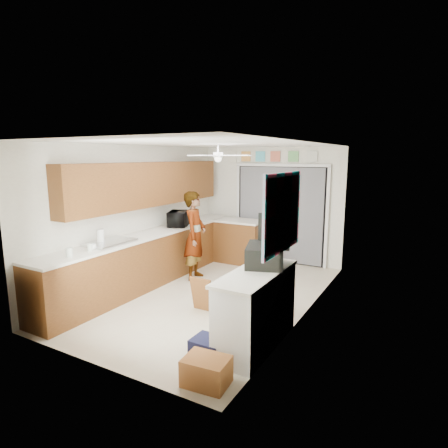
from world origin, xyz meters
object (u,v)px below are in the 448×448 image
at_px(paper_towel_roll, 101,237).
at_px(cardboard_box, 206,371).
at_px(microwave, 179,219).
at_px(man, 195,236).
at_px(cup, 92,247).
at_px(suitcase, 265,255).
at_px(navy_crate, 209,348).
at_px(dog, 260,264).

bearing_deg(paper_towel_roll, cardboard_box, -22.88).
relative_size(microwave, man, 0.32).
height_order(cup, cardboard_box, cup).
bearing_deg(suitcase, paper_towel_roll, 164.47).
bearing_deg(navy_crate, microwave, 131.63).
xyz_separation_m(navy_crate, dog, (-0.72, 3.09, 0.12)).
distance_m(navy_crate, dog, 3.18).
bearing_deg(cup, microwave, 90.23).
relative_size(paper_towel_roll, suitcase, 0.39).
xyz_separation_m(microwave, cup, (0.01, -2.17, -0.10)).
distance_m(suitcase, man, 2.53).
bearing_deg(cardboard_box, cup, 162.24).
bearing_deg(cup, navy_crate, -8.75).
bearing_deg(suitcase, cup, 171.93).
height_order(cardboard_box, man, man).
distance_m(cup, cardboard_box, 2.74).
height_order(microwave, cardboard_box, microwave).
relative_size(microwave, navy_crate, 1.41).
distance_m(suitcase, dog, 2.60).
distance_m(cup, man, 2.06).
height_order(microwave, dog, microwave).
bearing_deg(cardboard_box, paper_towel_roll, 157.12).
relative_size(man, dog, 2.78).
bearing_deg(suitcase, dog, 95.52).
bearing_deg(dog, suitcase, -45.45).
relative_size(microwave, suitcase, 0.88).
bearing_deg(suitcase, cardboard_box, -112.57).
bearing_deg(man, navy_crate, -160.65).
distance_m(cup, navy_crate, 2.42).
height_order(suitcase, navy_crate, suitcase).
bearing_deg(microwave, paper_towel_roll, 150.17).
bearing_deg(cardboard_box, microwave, 129.96).
bearing_deg(microwave, suitcase, -147.65).
bearing_deg(microwave, cup, 155.54).
height_order(paper_towel_roll, suitcase, suitcase).
bearing_deg(man, paper_towel_roll, 140.70).
relative_size(cup, paper_towel_roll, 0.47).
distance_m(paper_towel_roll, suitcase, 2.73).
bearing_deg(cup, paper_towel_roll, 118.26).
relative_size(navy_crate, man, 0.23).
bearing_deg(paper_towel_roll, man, 67.90).
distance_m(suitcase, navy_crate, 1.32).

